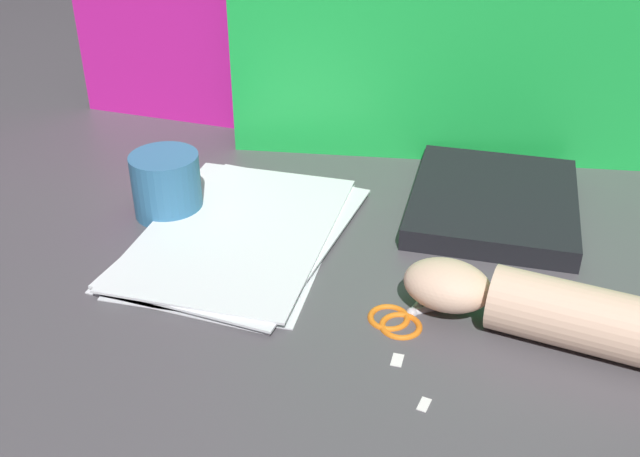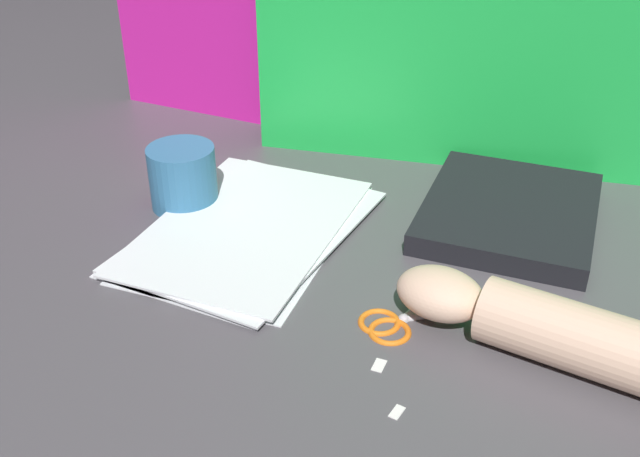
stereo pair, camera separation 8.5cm
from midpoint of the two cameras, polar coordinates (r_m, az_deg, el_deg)
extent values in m
plane|color=#4C494F|center=(0.89, 3.06, -3.15)|extent=(6.00, 6.00, 0.00)
cube|color=white|center=(0.96, -2.82, -0.26)|extent=(0.25, 0.35, 0.00)
cube|color=white|center=(0.96, -3.12, -0.17)|extent=(0.24, 0.34, 0.00)
cube|color=white|center=(0.95, -2.66, -0.16)|extent=(0.25, 0.35, 0.00)
cube|color=white|center=(0.95, -3.07, 0.15)|extent=(0.24, 0.34, 0.00)
cube|color=black|center=(1.02, 16.58, 1.12)|extent=(0.23, 0.27, 0.03)
sphere|color=silver|center=(0.82, 9.40, -6.71)|extent=(0.01, 0.01, 0.01)
cylinder|color=silver|center=(0.85, 10.85, -5.29)|extent=(0.03, 0.08, 0.01)
torus|color=orange|center=(0.80, 8.42, -7.67)|extent=(0.06, 0.06, 0.01)
cylinder|color=silver|center=(0.83, 12.16, -6.27)|extent=(0.07, 0.06, 0.01)
torus|color=orange|center=(0.81, 7.59, -6.99)|extent=(0.07, 0.07, 0.01)
cylinder|color=beige|center=(0.79, 22.08, -7.88)|extent=(0.20, 0.09, 0.07)
ellipsoid|color=beige|center=(0.81, 12.16, -4.96)|extent=(0.10, 0.08, 0.05)
cube|color=white|center=(0.72, 9.39, -13.75)|extent=(0.01, 0.02, 0.00)
cube|color=white|center=(0.76, 7.79, -10.40)|extent=(0.01, 0.02, 0.00)
cylinder|color=teal|center=(1.01, -8.06, 3.84)|extent=(0.09, 0.09, 0.08)
camera|label=1|loc=(0.04, -87.14, 1.72)|focal=42.00mm
camera|label=2|loc=(0.04, 92.86, -1.72)|focal=42.00mm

